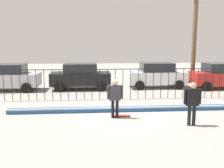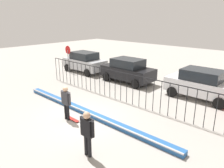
{
  "view_description": "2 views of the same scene",
  "coord_description": "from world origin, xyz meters",
  "px_view_note": "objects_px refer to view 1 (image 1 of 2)",
  "views": [
    {
      "loc": [
        -1.32,
        -11.46,
        3.39
      ],
      "look_at": [
        -0.27,
        2.35,
        1.1
      ],
      "focal_mm": 40.2,
      "sensor_mm": 36.0,
      "label": 1
    },
    {
      "loc": [
        8.1,
        -6.3,
        5.04
      ],
      "look_at": [
        0.0,
        2.55,
        1.28
      ],
      "focal_mm": 34.46,
      "sensor_mm": 36.0,
      "label": 2
    }
  ],
  "objects_px": {
    "camera_operator": "(192,100)",
    "parked_car_red": "(221,76)",
    "parked_car_black": "(81,76)",
    "parked_car_white": "(157,75)",
    "skateboarder": "(115,95)",
    "parked_car_silver": "(8,77)",
    "skateboard": "(121,116)"
  },
  "relations": [
    {
      "from": "skateboarder",
      "to": "parked_car_red",
      "type": "bearing_deg",
      "value": 8.62
    },
    {
      "from": "parked_car_red",
      "to": "skateboard",
      "type": "bearing_deg",
      "value": -143.29
    },
    {
      "from": "skateboarder",
      "to": "parked_car_silver",
      "type": "relative_size",
      "value": 0.41
    },
    {
      "from": "camera_operator",
      "to": "parked_car_black",
      "type": "bearing_deg",
      "value": -57.46
    },
    {
      "from": "camera_operator",
      "to": "parked_car_black",
      "type": "distance_m",
      "value": 9.9
    },
    {
      "from": "parked_car_black",
      "to": "parked_car_white",
      "type": "height_order",
      "value": "same"
    },
    {
      "from": "skateboarder",
      "to": "parked_car_silver",
      "type": "height_order",
      "value": "parked_car_silver"
    },
    {
      "from": "camera_operator",
      "to": "parked_car_red",
      "type": "relative_size",
      "value": 0.42
    },
    {
      "from": "skateboarder",
      "to": "parked_car_red",
      "type": "height_order",
      "value": "parked_car_red"
    },
    {
      "from": "parked_car_white",
      "to": "parked_car_red",
      "type": "distance_m",
      "value": 4.72
    },
    {
      "from": "parked_car_silver",
      "to": "skateboarder",
      "type": "bearing_deg",
      "value": -46.4
    },
    {
      "from": "camera_operator",
      "to": "parked_car_red",
      "type": "distance_m",
      "value": 9.79
    },
    {
      "from": "parked_car_black",
      "to": "parked_car_silver",
      "type": "bearing_deg",
      "value": -175.04
    },
    {
      "from": "parked_car_red",
      "to": "camera_operator",
      "type": "bearing_deg",
      "value": -126.45
    },
    {
      "from": "skateboarder",
      "to": "parked_car_white",
      "type": "xyz_separation_m",
      "value": [
        3.84,
        7.6,
        -0.1
      ]
    },
    {
      "from": "parked_car_white",
      "to": "parked_car_red",
      "type": "relative_size",
      "value": 1.0
    },
    {
      "from": "skateboarder",
      "to": "parked_car_silver",
      "type": "xyz_separation_m",
      "value": [
        -6.98,
        7.17,
        -0.1
      ]
    },
    {
      "from": "skateboard",
      "to": "parked_car_white",
      "type": "distance_m",
      "value": 8.31
    },
    {
      "from": "skateboard",
      "to": "parked_car_black",
      "type": "height_order",
      "value": "parked_car_black"
    },
    {
      "from": "skateboarder",
      "to": "parked_car_silver",
      "type": "distance_m",
      "value": 10.01
    },
    {
      "from": "parked_car_red",
      "to": "parked_car_black",
      "type": "bearing_deg",
      "value": 174.86
    },
    {
      "from": "parked_car_red",
      "to": "parked_car_white",
      "type": "bearing_deg",
      "value": 168.21
    },
    {
      "from": "camera_operator",
      "to": "parked_car_black",
      "type": "height_order",
      "value": "parked_car_black"
    },
    {
      "from": "camera_operator",
      "to": "parked_car_white",
      "type": "relative_size",
      "value": 0.42
    },
    {
      "from": "parked_car_white",
      "to": "skateboarder",
      "type": "bearing_deg",
      "value": -114.56
    },
    {
      "from": "skateboarder",
      "to": "skateboard",
      "type": "xyz_separation_m",
      "value": [
        0.31,
        0.13,
        -1.01
      ]
    },
    {
      "from": "parked_car_black",
      "to": "parked_car_red",
      "type": "height_order",
      "value": "same"
    },
    {
      "from": "skateboarder",
      "to": "parked_car_white",
      "type": "height_order",
      "value": "parked_car_white"
    },
    {
      "from": "camera_operator",
      "to": "parked_car_white",
      "type": "bearing_deg",
      "value": -92.38
    },
    {
      "from": "skateboard",
      "to": "parked_car_silver",
      "type": "xyz_separation_m",
      "value": [
        -7.3,
        7.05,
        0.91
      ]
    },
    {
      "from": "skateboard",
      "to": "parked_car_silver",
      "type": "height_order",
      "value": "parked_car_silver"
    },
    {
      "from": "camera_operator",
      "to": "skateboarder",
      "type": "bearing_deg",
      "value": -20.11
    }
  ]
}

